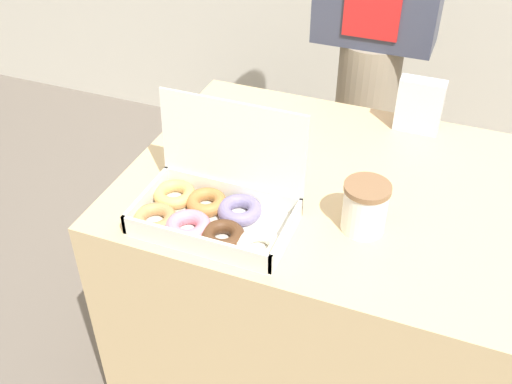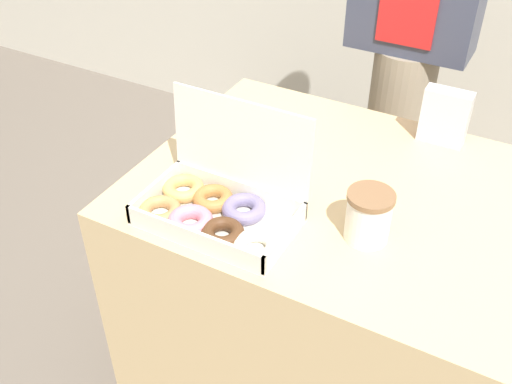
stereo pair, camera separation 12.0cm
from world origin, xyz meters
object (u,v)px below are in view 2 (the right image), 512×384
(person_customer, at_px, (411,36))
(napkin_holder, at_px, (445,117))
(coffee_cup, at_px, (369,216))
(donut_box, at_px, (216,206))

(person_customer, bearing_deg, napkin_holder, -58.89)
(coffee_cup, distance_m, person_customer, 0.81)
(donut_box, xyz_separation_m, napkin_holder, (0.35, 0.56, 0.04))
(coffee_cup, bearing_deg, donut_box, -161.98)
(donut_box, distance_m, napkin_holder, 0.66)
(napkin_holder, bearing_deg, person_customer, 121.11)
(coffee_cup, distance_m, napkin_holder, 0.46)
(donut_box, bearing_deg, person_customer, 80.23)
(coffee_cup, height_order, person_customer, person_customer)
(person_customer, bearing_deg, donut_box, -99.77)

